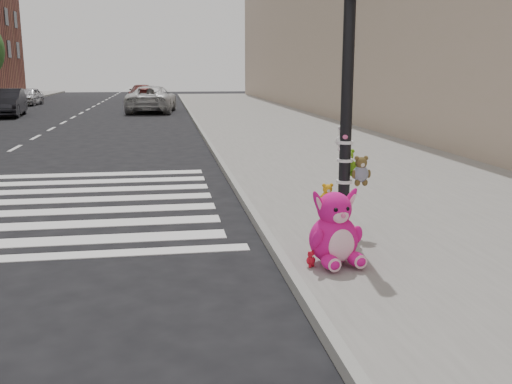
{
  "coord_description": "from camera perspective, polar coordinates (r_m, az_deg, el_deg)",
  "views": [
    {
      "loc": [
        0.16,
        -5.69,
        2.41
      ],
      "look_at": [
        1.38,
        1.95,
        0.75
      ],
      "focal_mm": 40.0,
      "sensor_mm": 36.0,
      "label": 1
    }
  ],
  "objects": [
    {
      "name": "bld_near",
      "position": [
        27.82,
        13.38,
        17.15
      ],
      "size": [
        5.0,
        60.0,
        10.0
      ],
      "primitive_type": "cube",
      "color": "tan",
      "rests_on": "ground"
    },
    {
      "name": "pink_bunny",
      "position": [
        6.83,
        7.89,
        -4.1
      ],
      "size": [
        0.67,
        0.76,
        0.93
      ],
      "rotation": [
        0.0,
        0.0,
        0.18
      ],
      "color": "#DD1282",
      "rests_on": "sidewalk_near"
    },
    {
      "name": "curb_edge",
      "position": [
        15.93,
        -3.99,
        3.64
      ],
      "size": [
        0.12,
        80.0,
        0.15
      ],
      "primitive_type": "cube",
      "color": "gray",
      "rests_on": "ground"
    },
    {
      "name": "car_white_near",
      "position": [
        33.92,
        -10.38,
        9.13
      ],
      "size": [
        3.0,
        5.61,
        1.5
      ],
      "primitive_type": "imported",
      "rotation": [
        0.0,
        0.0,
        3.04
      ],
      "color": "silver",
      "rests_on": "ground"
    },
    {
      "name": "car_dark_far",
      "position": [
        32.87,
        -23.7,
        8.18
      ],
      "size": [
        1.94,
        4.51,
        1.44
      ],
      "primitive_type": "imported",
      "rotation": [
        0.0,
        0.0,
        0.1
      ],
      "color": "black",
      "rests_on": "ground"
    },
    {
      "name": "red_teddy",
      "position": [
        6.76,
        5.5,
        -6.68
      ],
      "size": [
        0.17,
        0.15,
        0.2
      ],
      "primitive_type": null,
      "rotation": [
        0.0,
        0.0,
        0.6
      ],
      "color": "red",
      "rests_on": "sidewalk_near"
    },
    {
      "name": "sidewalk_near",
      "position": [
        16.59,
        7.99,
        3.89
      ],
      "size": [
        7.0,
        80.0,
        0.14
      ],
      "primitive_type": "cube",
      "color": "slate",
      "rests_on": "ground"
    },
    {
      "name": "signal_pole",
      "position": [
        7.92,
        9.14,
        7.51
      ],
      "size": [
        0.68,
        0.49,
        4.0
      ],
      "color": "black",
      "rests_on": "sidewalk_near"
    },
    {
      "name": "car_maroon_near",
      "position": [
        46.35,
        -11.39,
        9.7
      ],
      "size": [
        2.35,
        4.59,
        1.27
      ],
      "primitive_type": "imported",
      "rotation": [
        0.0,
        0.0,
        3.27
      ],
      "color": "maroon",
      "rests_on": "ground"
    },
    {
      "name": "ground",
      "position": [
        6.18,
        -10.01,
        -11.04
      ],
      "size": [
        120.0,
        120.0,
        0.0
      ],
      "primitive_type": "plane",
      "color": "black",
      "rests_on": "ground"
    },
    {
      "name": "car_silver_deep",
      "position": [
        43.0,
        -21.81,
        8.88
      ],
      "size": [
        1.63,
        3.68,
        1.23
      ],
      "primitive_type": "imported",
      "rotation": [
        0.0,
        0.0,
        -0.05
      ],
      "color": "#BAB9BE",
      "rests_on": "ground"
    }
  ]
}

